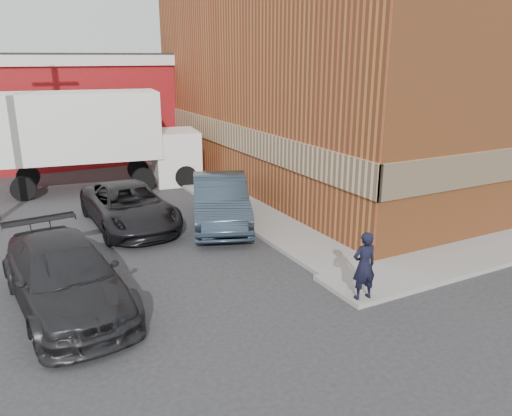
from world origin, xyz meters
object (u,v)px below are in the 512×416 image
warehouse (15,108)px  sedan (220,201)px  suv_b (65,276)px  man (364,266)px  box_truck (101,133)px  brick_building (369,73)px  suv_a (129,206)px

warehouse → sedan: bearing=-70.7°
sedan → suv_b: bearing=-124.9°
man → box_truck: box_truck is taller
sedan → suv_b: sedan is taller
warehouse → box_truck: (2.78, -8.04, -0.47)m
warehouse → box_truck: warehouse is taller
sedan → suv_b: size_ratio=0.96×
brick_building → suv_a: brick_building is taller
brick_building → sedan: bearing=-157.3°
brick_building → suv_b: (-14.71, -7.62, -3.92)m
box_truck → brick_building: bearing=-5.4°
brick_building → suv_b: 17.03m
sedan → suv_a: 3.01m
sedan → suv_b: 6.58m
warehouse → box_truck: size_ratio=1.92×
brick_building → warehouse: brick_building is taller
suv_a → box_truck: box_truck is taller
suv_a → man: bearing=-68.5°
warehouse → suv_b: warehouse is taller
sedan → man: bearing=-64.3°
man → suv_b: man is taller
warehouse → brick_building: bearing=-37.2°
brick_building → warehouse: 18.30m
suv_a → box_truck: (0.34, 5.63, 1.64)m
box_truck → man: bearing=-68.6°
sedan → box_truck: 7.42m
brick_building → sedan: 10.79m
brick_building → suv_b: size_ratio=3.49×
box_truck → sedan: bearing=-61.8°
warehouse → man: bearing=-74.9°
warehouse → suv_a: size_ratio=3.21×
sedan → box_truck: bearing=130.0°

